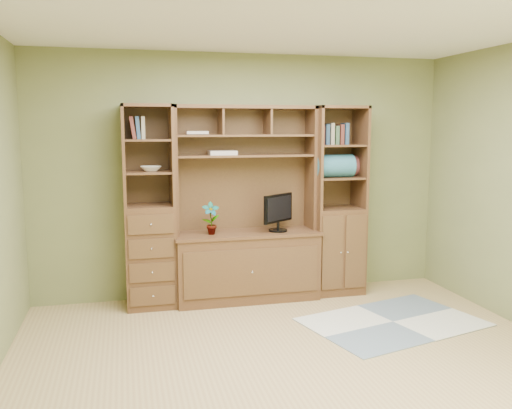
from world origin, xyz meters
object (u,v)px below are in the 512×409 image
object	(u,v)px
right_tower	(337,201)
monitor	(278,206)
center_hutch	(247,204)
left_tower	(149,207)

from	to	relation	value
right_tower	monitor	xyz separation A→B (m)	(-0.69, -0.07, -0.02)
center_hutch	left_tower	world-z (taller)	same
center_hutch	monitor	world-z (taller)	center_hutch
left_tower	right_tower	xyz separation A→B (m)	(2.02, 0.00, 0.00)
left_tower	right_tower	distance (m)	2.02
center_hutch	right_tower	bearing A→B (deg)	2.23
left_tower	monitor	world-z (taller)	left_tower
center_hutch	left_tower	bearing A→B (deg)	177.71
center_hutch	right_tower	distance (m)	1.03
right_tower	monitor	size ratio (longest dim) A/B	3.75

